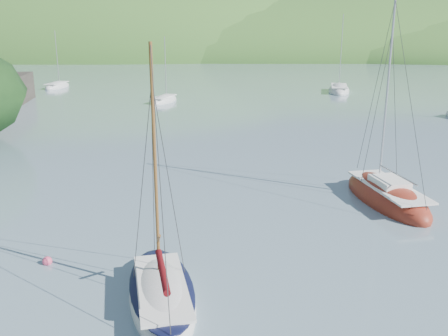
{
  "coord_description": "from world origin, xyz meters",
  "views": [
    {
      "loc": [
        1.47,
        -15.74,
        9.51
      ],
      "look_at": [
        0.63,
        8.0,
        2.71
      ],
      "focal_mm": 40.0,
      "sensor_mm": 36.0,
      "label": 1
    }
  ],
  "objects_px": {
    "sloop_red": "(386,198)",
    "distant_sloop_b": "(339,91)",
    "daysailer_white": "(162,295)",
    "distant_sloop_c": "(57,87)",
    "distant_sloop_a": "(164,101)"
  },
  "relations": [
    {
      "from": "sloop_red",
      "to": "distant_sloop_b",
      "type": "bearing_deg",
      "value": 69.59
    },
    {
      "from": "sloop_red",
      "to": "daysailer_white",
      "type": "bearing_deg",
      "value": -148.13
    },
    {
      "from": "distant_sloop_b",
      "to": "distant_sloop_c",
      "type": "distance_m",
      "value": 43.85
    },
    {
      "from": "daysailer_white",
      "to": "distant_sloop_c",
      "type": "distance_m",
      "value": 68.1
    },
    {
      "from": "distant_sloop_a",
      "to": "distant_sloop_b",
      "type": "relative_size",
      "value": 0.74
    },
    {
      "from": "sloop_red",
      "to": "distant_sloop_c",
      "type": "xyz_separation_m",
      "value": [
        -37.45,
        51.82,
        -0.05
      ]
    },
    {
      "from": "distant_sloop_b",
      "to": "sloop_red",
      "type": "bearing_deg",
      "value": -88.34
    },
    {
      "from": "daysailer_white",
      "to": "sloop_red",
      "type": "bearing_deg",
      "value": 30.64
    },
    {
      "from": "daysailer_white",
      "to": "distant_sloop_a",
      "type": "bearing_deg",
      "value": 84.3
    },
    {
      "from": "distant_sloop_a",
      "to": "distant_sloop_c",
      "type": "xyz_separation_m",
      "value": [
        -19.27,
        14.71,
        0.01
      ]
    },
    {
      "from": "sloop_red",
      "to": "distant_sloop_b",
      "type": "xyz_separation_m",
      "value": [
        6.24,
        48.03,
        -0.02
      ]
    },
    {
      "from": "sloop_red",
      "to": "distant_sloop_c",
      "type": "distance_m",
      "value": 63.93
    },
    {
      "from": "daysailer_white",
      "to": "distant_sloop_a",
      "type": "height_order",
      "value": "daysailer_white"
    },
    {
      "from": "sloop_red",
      "to": "distant_sloop_a",
      "type": "height_order",
      "value": "sloop_red"
    },
    {
      "from": "distant_sloop_b",
      "to": "distant_sloop_a",
      "type": "bearing_deg",
      "value": -146.84
    }
  ]
}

